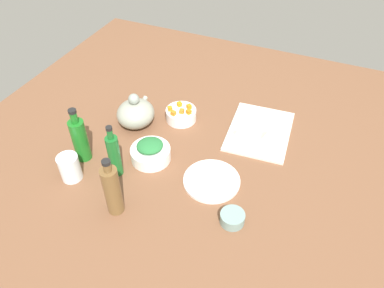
# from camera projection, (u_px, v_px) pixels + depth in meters

# --- Properties ---
(tabletop) EXTENTS (1.90, 1.90, 0.03)m
(tabletop) POSITION_uv_depth(u_px,v_px,m) (192.00, 156.00, 1.47)
(tabletop) COLOR brown
(tabletop) RESTS_ON ground
(cutting_board) EXTENTS (0.35, 0.27, 0.01)m
(cutting_board) POSITION_uv_depth(u_px,v_px,m) (259.00, 131.00, 1.55)
(cutting_board) COLOR silver
(cutting_board) RESTS_ON tabletop
(plate_tofu) EXTENTS (0.21, 0.21, 0.01)m
(plate_tofu) POSITION_uv_depth(u_px,v_px,m) (212.00, 181.00, 1.35)
(plate_tofu) COLOR white
(plate_tofu) RESTS_ON tabletop
(bowl_greens) EXTENTS (0.15, 0.15, 0.05)m
(bowl_greens) POSITION_uv_depth(u_px,v_px,m) (151.00, 154.00, 1.42)
(bowl_greens) COLOR white
(bowl_greens) RESTS_ON tabletop
(bowl_carrots) EXTENTS (0.13, 0.13, 0.05)m
(bowl_carrots) POSITION_uv_depth(u_px,v_px,m) (181.00, 115.00, 1.60)
(bowl_carrots) COLOR white
(bowl_carrots) RESTS_ON tabletop
(bowl_small_side) EXTENTS (0.08, 0.08, 0.04)m
(bowl_small_side) POSITION_uv_depth(u_px,v_px,m) (232.00, 218.00, 1.21)
(bowl_small_side) COLOR gray
(bowl_small_side) RESTS_ON tabletop
(teapot) EXTENTS (0.18, 0.16, 0.15)m
(teapot) POSITION_uv_depth(u_px,v_px,m) (136.00, 113.00, 1.55)
(teapot) COLOR gray
(teapot) RESTS_ON tabletop
(bottle_0) EXTENTS (0.06, 0.06, 0.23)m
(bottle_0) POSITION_uv_depth(u_px,v_px,m) (112.00, 190.00, 1.19)
(bottle_0) COLOR brown
(bottle_0) RESTS_ON tabletop
(bottle_1) EXTENTS (0.06, 0.06, 0.23)m
(bottle_1) POSITION_uv_depth(u_px,v_px,m) (80.00, 139.00, 1.38)
(bottle_1) COLOR #1A6B1F
(bottle_1) RESTS_ON tabletop
(bottle_2) EXTENTS (0.05, 0.05, 0.22)m
(bottle_2) POSITION_uv_depth(u_px,v_px,m) (114.00, 155.00, 1.32)
(bottle_2) COLOR #196427
(bottle_2) RESTS_ON tabletop
(drinking_glass_0) EXTENTS (0.08, 0.08, 0.10)m
(drinking_glass_0) POSITION_uv_depth(u_px,v_px,m) (70.00, 168.00, 1.33)
(drinking_glass_0) COLOR white
(drinking_glass_0) RESTS_ON tabletop
(carrot_cube_0) EXTENTS (0.03, 0.03, 0.02)m
(carrot_cube_0) POSITION_uv_depth(u_px,v_px,m) (189.00, 107.00, 1.58)
(carrot_cube_0) COLOR orange
(carrot_cube_0) RESTS_ON bowl_carrots
(carrot_cube_1) EXTENTS (0.02, 0.02, 0.02)m
(carrot_cube_1) POSITION_uv_depth(u_px,v_px,m) (182.00, 111.00, 1.56)
(carrot_cube_1) COLOR orange
(carrot_cube_1) RESTS_ON bowl_carrots
(carrot_cube_2) EXTENTS (0.03, 0.03, 0.02)m
(carrot_cube_2) POSITION_uv_depth(u_px,v_px,m) (170.00, 109.00, 1.57)
(carrot_cube_2) COLOR orange
(carrot_cube_2) RESTS_ON bowl_carrots
(carrot_cube_3) EXTENTS (0.03, 0.03, 0.02)m
(carrot_cube_3) POSITION_uv_depth(u_px,v_px,m) (179.00, 104.00, 1.60)
(carrot_cube_3) COLOR orange
(carrot_cube_3) RESTS_ON bowl_carrots
(carrot_cube_4) EXTENTS (0.02, 0.02, 0.02)m
(carrot_cube_4) POSITION_uv_depth(u_px,v_px,m) (173.00, 113.00, 1.55)
(carrot_cube_4) COLOR orange
(carrot_cube_4) RESTS_ON bowl_carrots
(carrot_cube_5) EXTENTS (0.02, 0.02, 0.02)m
(carrot_cube_5) POSITION_uv_depth(u_px,v_px,m) (189.00, 112.00, 1.56)
(carrot_cube_5) COLOR orange
(carrot_cube_5) RESTS_ON bowl_carrots
(chopped_greens_mound) EXTENTS (0.14, 0.14, 0.04)m
(chopped_greens_mound) POSITION_uv_depth(u_px,v_px,m) (150.00, 146.00, 1.39)
(chopped_greens_mound) COLOR #277037
(chopped_greens_mound) RESTS_ON bowl_greens
(tofu_cube_0) EXTENTS (0.03, 0.03, 0.02)m
(tofu_cube_0) POSITION_uv_depth(u_px,v_px,m) (217.00, 175.00, 1.35)
(tofu_cube_0) COLOR white
(tofu_cube_0) RESTS_ON plate_tofu
(tofu_cube_1) EXTENTS (0.03, 0.03, 0.02)m
(tofu_cube_1) POSITION_uv_depth(u_px,v_px,m) (218.00, 183.00, 1.32)
(tofu_cube_1) COLOR white
(tofu_cube_1) RESTS_ON plate_tofu
(tofu_cube_2) EXTENTS (0.03, 0.03, 0.02)m
(tofu_cube_2) POSITION_uv_depth(u_px,v_px,m) (206.00, 170.00, 1.36)
(tofu_cube_2) COLOR silver
(tofu_cube_2) RESTS_ON plate_tofu
(tofu_cube_3) EXTENTS (0.03, 0.03, 0.02)m
(tofu_cube_3) POSITION_uv_depth(u_px,v_px,m) (202.00, 182.00, 1.32)
(tofu_cube_3) COLOR white
(tofu_cube_3) RESTS_ON plate_tofu
(dumpling_0) EXTENTS (0.06, 0.06, 0.02)m
(dumpling_0) POSITION_uv_depth(u_px,v_px,m) (238.00, 132.00, 1.52)
(dumpling_0) COLOR beige
(dumpling_0) RESTS_ON cutting_board
(dumpling_1) EXTENTS (0.06, 0.07, 0.03)m
(dumpling_1) POSITION_uv_depth(u_px,v_px,m) (246.00, 144.00, 1.46)
(dumpling_1) COLOR beige
(dumpling_1) RESTS_ON cutting_board
(dumpling_2) EXTENTS (0.08, 0.07, 0.03)m
(dumpling_2) POSITION_uv_depth(u_px,v_px,m) (268.00, 135.00, 1.51)
(dumpling_2) COLOR beige
(dumpling_2) RESTS_ON cutting_board
(dumpling_3) EXTENTS (0.06, 0.06, 0.03)m
(dumpling_3) POSITION_uv_depth(u_px,v_px,m) (285.00, 118.00, 1.59)
(dumpling_3) COLOR beige
(dumpling_3) RESTS_ON cutting_board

